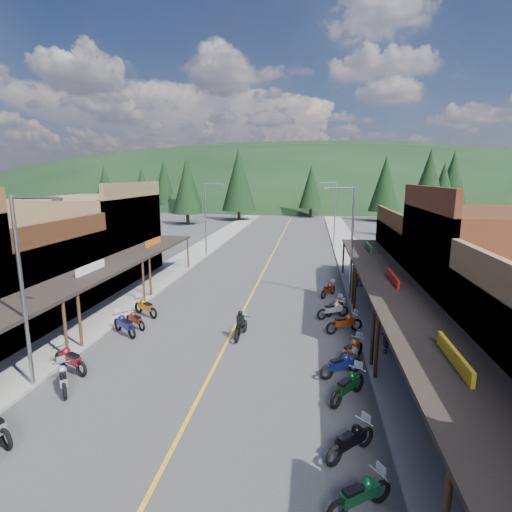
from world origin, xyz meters
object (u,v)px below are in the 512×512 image
at_px(shop_east_3, 436,259).
at_px(bike_west_5, 63,377).
at_px(shop_east_2, 494,278).
at_px(pine_3, 311,187).
at_px(shop_west_2, 16,278).
at_px(bike_east_3, 360,493).
at_px(streetlight_1, 207,216).
at_px(pine_4, 385,184).
at_px(bike_west_9, 146,306).
at_px(shop_west_3, 96,238).
at_px(pine_5, 453,179).
at_px(bike_east_5, 348,384).
at_px(pine_8, 142,194).
at_px(pine_0, 105,186).
at_px(bike_east_11, 328,289).
at_px(streetlight_3, 334,211).
at_px(pine_10, 187,187).
at_px(pine_2, 239,179).
at_px(bike_east_10, 335,305).
at_px(streetlight_0, 25,285).
at_px(pedestrian_east_a, 386,336).
at_px(pine_1, 188,182).
at_px(pine_7, 164,182).
at_px(pedestrian_east_b, 358,276).
at_px(bike_west_8, 135,319).
at_px(bike_east_6, 341,363).
at_px(pine_9, 443,191).
at_px(bike_east_8, 344,322).
at_px(bike_west_6, 70,358).
at_px(streetlight_2, 350,238).
at_px(pine_11, 429,187).
at_px(bike_east_9, 333,309).
at_px(bike_east_7, 352,349).
at_px(bike_west_7, 124,324).
at_px(rider_on_bike, 241,326).
at_px(bike_east_4, 351,439).

distance_m(shop_east_3, bike_west_5, 26.13).
height_order(shop_east_2, pine_3, pine_3).
height_order(shop_west_2, bike_east_3, shop_west_2).
distance_m(shop_east_2, streetlight_1, 29.03).
distance_m(shop_west_2, pine_4, 66.55).
bearing_deg(bike_west_9, shop_west_3, 75.59).
distance_m(shop_east_3, pine_5, 64.22).
xyz_separation_m(streetlight_1, bike_east_5, (12.83, -27.16, -3.79)).
height_order(pine_4, pine_8, pine_4).
distance_m(pine_0, bike_east_11, 70.41).
height_order(streetlight_3, pine_10, pine_10).
bearing_deg(shop_west_2, pine_2, 86.19).
xyz_separation_m(shop_east_2, shop_east_3, (-0.03, 9.60, -0.99)).
height_order(shop_east_3, bike_east_10, shop_east_3).
bearing_deg(shop_west_3, shop_west_2, -89.82).
bearing_deg(streetlight_0, pine_3, 81.35).
distance_m(streetlight_0, pedestrian_east_a, 16.23).
bearing_deg(pedestrian_east_a, pine_1, -154.48).
xyz_separation_m(pine_7, pedestrian_east_b, (40.01, -64.74, -6.26)).
distance_m(bike_west_8, bike_east_3, 16.26).
bearing_deg(shop_west_2, pine_3, 74.57).
bearing_deg(pine_5, pedestrian_east_b, -113.17).
bearing_deg(bike_east_6, pine_9, 126.18).
height_order(bike_east_5, pedestrian_east_a, pedestrian_east_a).
xyz_separation_m(pine_1, bike_east_6, (29.76, -73.25, -6.63)).
xyz_separation_m(shop_east_2, pine_1, (-37.78, 68.30, 3.72)).
distance_m(streetlight_3, bike_west_9, 30.23).
height_order(pine_0, bike_east_8, pine_0).
xyz_separation_m(bike_west_6, pedestrian_east_a, (14.38, 3.69, 0.36)).
bearing_deg(streetlight_2, pine_11, 66.49).
bearing_deg(pine_11, bike_east_10, -113.02).
xyz_separation_m(bike_west_9, pedestrian_east_b, (13.95, 8.33, 0.34)).
xyz_separation_m(shop_east_3, bike_east_6, (-8.00, -14.55, -1.93)).
bearing_deg(shop_west_2, shop_east_2, 0.00).
distance_m(streetlight_2, pedestrian_east_a, 9.55).
height_order(pine_3, pine_11, pine_11).
bearing_deg(bike_east_9, bike_east_7, -23.67).
bearing_deg(pine_8, bike_west_9, -66.59).
xyz_separation_m(bike_east_11, pedestrian_east_a, (2.41, -9.56, 0.44)).
relative_size(pine_1, pedestrian_east_b, 7.53).
xyz_separation_m(shop_west_2, bike_west_7, (7.88, -1.85, -1.88)).
distance_m(streetlight_0, rider_on_bike, 10.62).
height_order(shop_west_3, pine_0, pine_0).
relative_size(pine_4, pedestrian_east_b, 7.53).
bearing_deg(pine_9, shop_west_2, -131.09).
relative_size(bike_west_6, bike_east_4, 1.10).
relative_size(shop_east_2, pedestrian_east_a, 6.23).
bearing_deg(bike_west_6, pine_7, 44.09).
bearing_deg(pine_9, streetlight_2, -114.74).
relative_size(shop_east_3, pine_2, 0.78).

